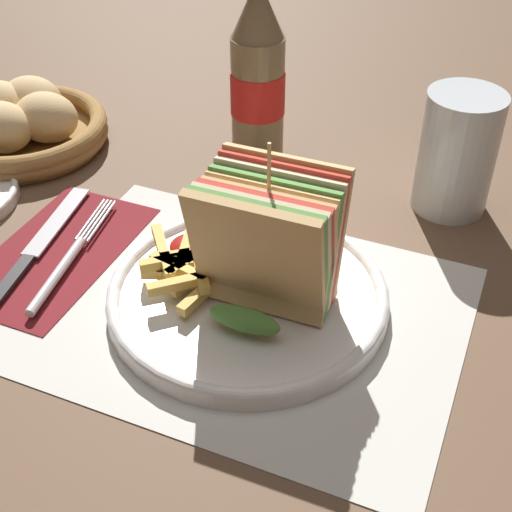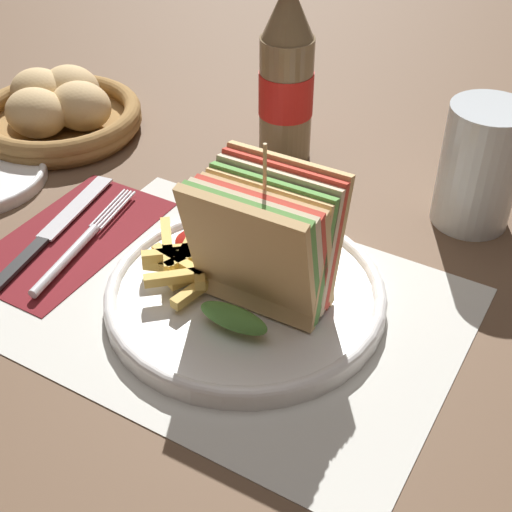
% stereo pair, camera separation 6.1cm
% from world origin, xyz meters
% --- Properties ---
extents(ground_plane, '(4.00, 4.00, 0.00)m').
position_xyz_m(ground_plane, '(0.00, 0.00, 0.00)').
color(ground_plane, brown).
extents(placemat, '(0.38, 0.28, 0.00)m').
position_xyz_m(placemat, '(-0.02, -0.01, 0.00)').
color(placemat, silver).
rests_on(placemat, ground_plane).
extents(plate_main, '(0.24, 0.24, 0.02)m').
position_xyz_m(plate_main, '(-0.02, -0.00, 0.01)').
color(plate_main, white).
rests_on(plate_main, ground_plane).
extents(club_sandwich, '(0.11, 0.10, 0.15)m').
position_xyz_m(club_sandwich, '(-0.00, -0.00, 0.07)').
color(club_sandwich, tan).
rests_on(club_sandwich, plate_main).
extents(fries_pile, '(0.11, 0.10, 0.02)m').
position_xyz_m(fries_pile, '(-0.07, -0.00, 0.03)').
color(fries_pile, '#E0B756').
rests_on(fries_pile, plate_main).
extents(ketchup_blob, '(0.05, 0.04, 0.02)m').
position_xyz_m(ketchup_blob, '(-0.08, 0.02, 0.03)').
color(ketchup_blob, maroon).
rests_on(ketchup_blob, plate_main).
extents(napkin, '(0.11, 0.20, 0.00)m').
position_xyz_m(napkin, '(-0.21, -0.01, 0.00)').
color(napkin, maroon).
rests_on(napkin, ground_plane).
extents(fork, '(0.04, 0.18, 0.01)m').
position_xyz_m(fork, '(-0.19, -0.02, 0.01)').
color(fork, silver).
rests_on(fork, napkin).
extents(knife, '(0.05, 0.20, 0.00)m').
position_xyz_m(knife, '(-0.23, -0.01, 0.01)').
color(knife, black).
rests_on(knife, napkin).
extents(coke_bottle_near, '(0.06, 0.06, 0.22)m').
position_xyz_m(coke_bottle_near, '(-0.11, 0.24, 0.10)').
color(coke_bottle_near, '#7A6647').
rests_on(coke_bottle_near, ground_plane).
extents(glass_near, '(0.08, 0.08, 0.13)m').
position_xyz_m(glass_near, '(0.11, 0.22, 0.05)').
color(glass_near, silver).
rests_on(glass_near, ground_plane).
extents(bread_basket, '(0.20, 0.20, 0.07)m').
position_xyz_m(bread_basket, '(-0.37, 0.16, 0.03)').
color(bread_basket, olive).
rests_on(bread_basket, ground_plane).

